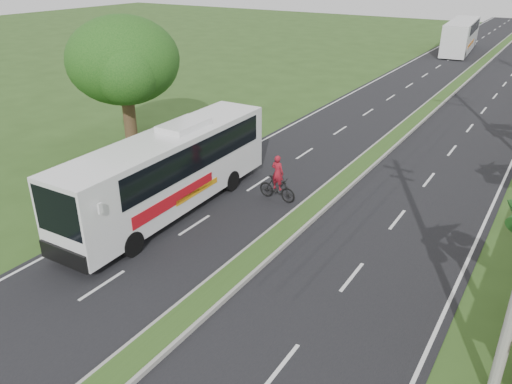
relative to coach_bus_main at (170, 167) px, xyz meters
The scene contains 9 objects.
ground 7.94m from the coach_bus_main, 47.31° to the right, with size 180.00×180.00×0.00m, color #2D491A.
road_asphalt 15.41m from the coach_bus_main, 70.09° to the left, with size 14.00×160.00×0.02m, color black.
median_strip 15.40m from the coach_bus_main, 70.09° to the left, with size 1.20×160.00×0.18m.
lane_edge_left 14.58m from the coach_bus_main, 95.96° to the left, with size 0.12×160.00×0.01m, color silver.
lane_edge_right 18.76m from the coach_bus_main, 50.35° to the left, with size 0.12×160.00×0.01m, color silver.
shade_tree 8.70m from the coach_bus_main, 147.64° to the left, with size 6.30×6.00×7.54m.
coach_bus_main is the anchor object (origin of this frame).
coach_bus_far 49.76m from the coach_bus_main, 88.35° to the left, with size 3.71×12.53×3.60m.
motorcyclist 4.91m from the coach_bus_main, 44.40° to the left, with size 1.91×0.61×2.19m.
Camera 1 is at (8.41, -9.04, 10.08)m, focal length 35.00 mm.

